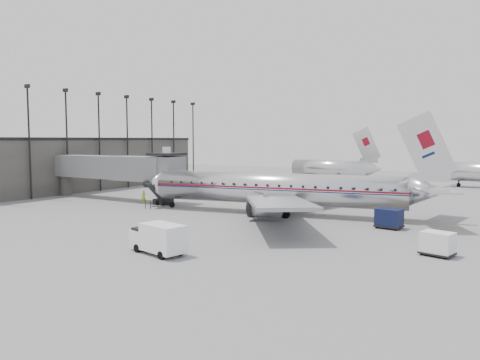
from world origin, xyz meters
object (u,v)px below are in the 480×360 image
(airliner, at_px, (282,189))
(baggage_cart_navy, at_px, (389,218))
(service_van, at_px, (158,238))
(ramp_worker, at_px, (144,197))
(baggage_cart_white, at_px, (438,243))

(airliner, bearing_deg, baggage_cart_navy, -20.51)
(service_van, relative_size, ramp_worker, 3.14)
(airliner, distance_m, baggage_cart_navy, 12.24)
(baggage_cart_white, relative_size, ramp_worker, 1.57)
(baggage_cart_navy, xyz_separation_m, ramp_worker, (-30.58, 1.00, -0.17))
(airliner, xyz_separation_m, baggage_cart_navy, (11.91, -2.23, -1.77))
(airliner, relative_size, service_van, 6.94)
(baggage_cart_white, distance_m, ramp_worker, 37.11)
(airliner, bearing_deg, baggage_cart_white, -41.59)
(ramp_worker, bearing_deg, baggage_cart_white, -17.95)
(airliner, relative_size, ramp_worker, 21.79)
(baggage_cart_navy, relative_size, ramp_worker, 1.59)
(baggage_cart_navy, height_order, baggage_cart_white, baggage_cart_navy)
(ramp_worker, bearing_deg, airliner, 0.52)
(baggage_cart_navy, relative_size, baggage_cart_white, 1.02)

